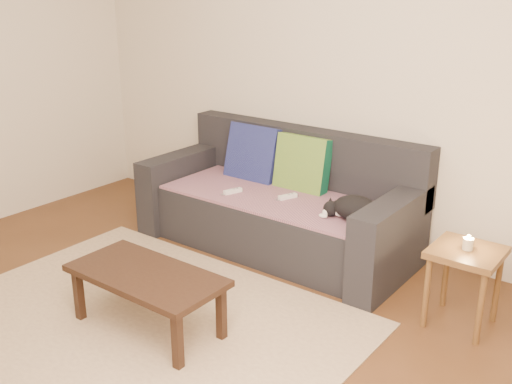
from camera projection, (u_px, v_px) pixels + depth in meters
ground at (126, 333)px, 3.50m from camera, size 4.50×4.50×0.00m
back_wall at (314, 71)px, 4.58m from camera, size 4.50×0.04×2.60m
sofa at (280, 208)px, 4.58m from camera, size 2.10×0.94×0.87m
throw_blanket at (273, 196)px, 4.47m from camera, size 1.66×0.74×0.02m
cushion_navy at (253, 154)px, 4.82m from camera, size 0.46×0.23×0.48m
cushion_green at (302, 164)px, 4.56m from camera, size 0.43×0.18×0.45m
cat at (354, 208)px, 3.97m from camera, size 0.42×0.32×0.17m
wii_remote_a at (233, 191)px, 4.50m from camera, size 0.08×0.15×0.03m
wii_remote_b at (288, 197)px, 4.39m from camera, size 0.09×0.15×0.03m
side_table at (466, 263)px, 3.47m from camera, size 0.39×0.39×0.49m
candle at (468, 243)px, 3.43m from camera, size 0.06×0.06×0.09m
rug at (145, 321)px, 3.61m from camera, size 2.50×1.80×0.01m
coffee_table at (146, 280)px, 3.43m from camera, size 0.93×0.47×0.37m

